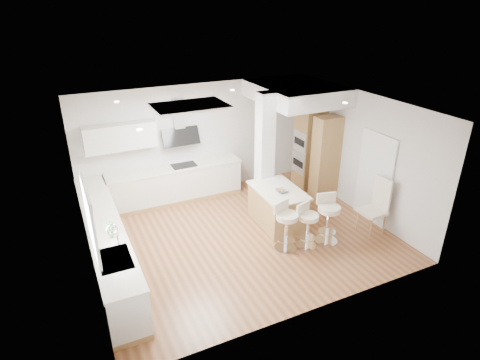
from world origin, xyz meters
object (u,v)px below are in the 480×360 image
peninsula (277,206)px  bar_stool_b (307,224)px  bar_stool_c (328,216)px  dining_chair (377,204)px  bar_stool_a (286,224)px

peninsula → bar_stool_b: size_ratio=1.50×
bar_stool_c → dining_chair: 1.19m
bar_stool_c → bar_stool_b: bearing=-171.2°
peninsula → bar_stool_b: (0.07, -1.05, 0.10)m
bar_stool_b → dining_chair: dining_chair is taller
bar_stool_b → bar_stool_c: size_ratio=0.89×
bar_stool_c → dining_chair: dining_chair is taller
bar_stool_a → dining_chair: dining_chair is taller
peninsula → bar_stool_b: bearing=-84.3°
bar_stool_c → dining_chair: size_ratio=0.84×
bar_stool_b → bar_stool_c: (0.48, -0.03, 0.06)m
dining_chair → bar_stool_c: bearing=170.9°
peninsula → bar_stool_a: (-0.36, -0.94, 0.15)m
bar_stool_b → bar_stool_c: 0.49m
peninsula → bar_stool_b: 1.05m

